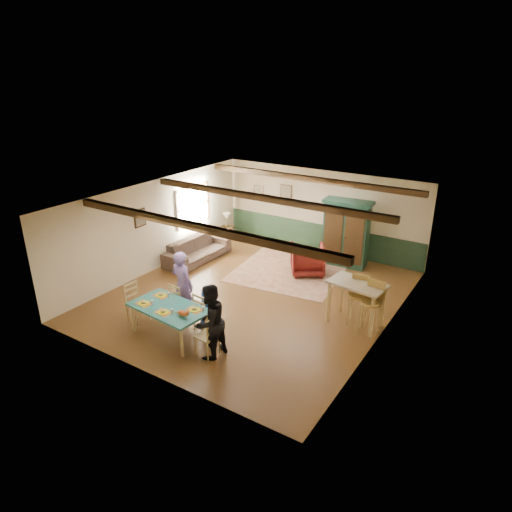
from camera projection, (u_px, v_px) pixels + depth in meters
The scene contains 35 objects.
floor at pixel (255, 295), 12.29m from camera, with size 8.00×8.00×0.00m, color #4A2D14.
wall_back at pixel (321, 211), 14.90m from camera, with size 7.00×0.02×2.70m, color beige.
wall_left at pixel (155, 226), 13.52m from camera, with size 0.02×8.00×2.70m, color beige.
wall_right at pixel (388, 280), 10.04m from camera, with size 0.02×8.00×2.70m, color beige.
ceiling at pixel (254, 198), 11.27m from camera, with size 7.00×8.00×0.02m, color white.
wainscot_back at pixel (319, 237), 15.22m from camera, with size 6.95×0.03×0.90m, color #1C3421.
ceiling_beam_front at pixel (195, 226), 9.51m from camera, with size 6.95×0.16×0.16m, color black.
ceiling_beam_mid at pixel (263, 198), 11.61m from camera, with size 6.95×0.16×0.16m, color black.
ceiling_beam_back at pixel (309, 179), 13.64m from camera, with size 6.95×0.16×0.16m, color black.
window_left at pixel (193, 206), 14.76m from camera, with size 0.06×1.60×1.30m, color white, non-canonical shape.
picture_left_wall at pixel (140, 218), 12.89m from camera, with size 0.04×0.42×0.52m, color gray, non-canonical shape.
picture_back_a at pixel (286, 192), 15.35m from camera, with size 0.45×0.04×0.55m, color gray, non-canonical shape.
picture_back_b at pixel (258, 192), 15.95m from camera, with size 0.38×0.04×0.48m, color gray, non-canonical shape.
dining_table at pixel (170, 322), 10.28m from camera, with size 1.80×1.00×0.75m, color #206764, non-canonical shape.
dining_chair_far_left at pixel (181, 301), 10.99m from camera, with size 0.42×0.44×0.95m, color tan, non-canonical shape.
dining_chair_far_right at pixel (205, 311), 10.54m from camera, with size 0.42×0.44×0.95m, color tan, non-canonical shape.
dining_chair_end_left at pixel (137, 303), 10.90m from camera, with size 0.42×0.44×0.95m, color tan, non-canonical shape.
dining_chair_end_right at pixel (207, 335), 9.58m from camera, with size 0.42×0.44×0.95m, color tan, non-canonical shape.
person_man at pixel (183, 285), 10.91m from camera, with size 0.63×0.41×1.73m, color #7D5FA3.
person_woman at pixel (210, 322), 9.39m from camera, with size 0.80×0.63×1.65m, color black.
person_child at pixel (207, 308), 10.59m from camera, with size 0.49×0.32×1.01m, color #294DA7.
cat at pixel (183, 313), 9.72m from camera, with size 0.36×0.14×0.18m, color orange, non-canonical shape.
place_setting_near_left at pixel (144, 302), 10.25m from camera, with size 0.40×0.30×0.11m, color gold, non-canonical shape.
place_setting_near_center at pixel (163, 310), 9.88m from camera, with size 0.40×0.30×0.11m, color gold, non-canonical shape.
place_setting_far_left at pixel (161, 294), 10.61m from camera, with size 0.40×0.30×0.11m, color gold, non-canonical shape.
place_setting_far_right at pixel (194, 308), 9.98m from camera, with size 0.40×0.30×0.11m, color gold, non-canonical shape.
area_rug at pixel (292, 267), 14.00m from camera, with size 3.06×3.63×0.01m, color #BFB08A.
armoire at pixel (346, 233), 13.82m from camera, with size 1.46×0.58×2.07m, color #133125.
armchair at pixel (308, 260), 13.46m from camera, with size 0.94×0.97×0.88m, color #480E0F.
sofa at pixel (197, 250), 14.45m from camera, with size 2.37×0.93×0.69m, color #3C2E26.
end_table at pixel (227, 234), 16.08m from camera, with size 0.44×0.44×0.54m, color black, non-canonical shape.
table_lamp at pixel (227, 220), 15.89m from camera, with size 0.27×0.27×0.49m, color #C4B87F, non-canonical shape.
counter_table at pixel (356, 303), 10.74m from camera, with size 1.29×0.75×1.08m, color beige, non-canonical shape.
bar_stool_left at pixel (357, 301), 10.72m from camera, with size 0.43×0.47×1.21m, color #A88741, non-canonical shape.
bar_stool_right at pixel (370, 308), 10.32m from camera, with size 0.45×0.49×1.27m, color #A88741, non-canonical shape.
Camera 1 is at (5.94, -9.22, 5.66)m, focal length 32.00 mm.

